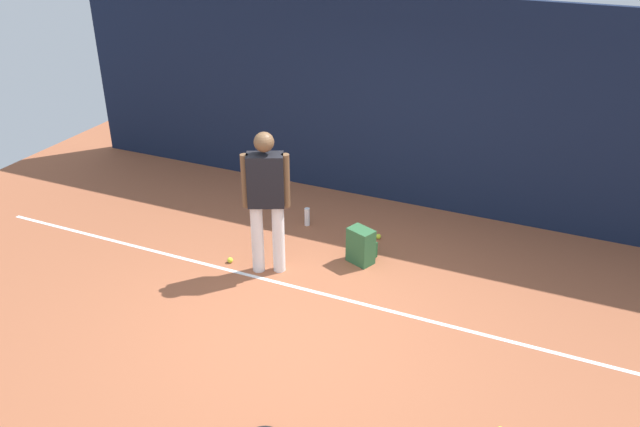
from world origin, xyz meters
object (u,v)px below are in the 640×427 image
at_px(backpack, 362,246).
at_px(water_bottle, 307,217).
at_px(tennis_player, 266,195).
at_px(tennis_ball_near_player, 230,260).
at_px(tennis_ball_mid_court, 378,236).

bearing_deg(backpack, water_bottle, -8.16).
distance_m(tennis_player, tennis_ball_near_player, 1.06).
height_order(tennis_ball_near_player, tennis_ball_mid_court, same).
relative_size(backpack, tennis_ball_mid_court, 6.67).
relative_size(tennis_player, tennis_ball_near_player, 25.76).
xyz_separation_m(backpack, water_bottle, (-0.98, 0.57, -0.09)).
distance_m(tennis_ball_near_player, tennis_ball_mid_court, 1.90).
distance_m(tennis_player, tennis_ball_mid_court, 1.79).
relative_size(tennis_player, backpack, 3.86).
bearing_deg(backpack, tennis_ball_near_player, 47.01).
bearing_deg(tennis_ball_mid_court, tennis_player, -126.98).
xyz_separation_m(backpack, tennis_ball_mid_court, (0.00, 0.60, -0.18)).
relative_size(tennis_ball_near_player, water_bottle, 0.27).
bearing_deg(water_bottle, tennis_ball_near_player, -109.61).
height_order(backpack, water_bottle, backpack).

